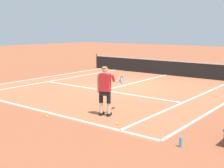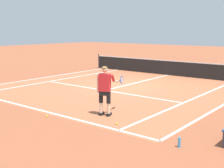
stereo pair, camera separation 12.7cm
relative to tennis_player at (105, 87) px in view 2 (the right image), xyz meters
The scene contains 13 objects.
ground_plane 5.79m from the tennis_player, 119.25° to the left, with size 80.00×80.00×0.00m, color #9E5133.
court_inner_surface 5.28m from the tennis_player, 122.48° to the left, with size 10.98×11.09×0.00m, color #B2603D.
line_baseline 3.11m from the tennis_player, 160.81° to the right, with size 10.98×0.10×0.01m, color white.
line_service 4.45m from the tennis_player, 129.97° to the left, with size 8.23×0.10×0.01m, color white.
line_centre_service 7.16m from the tennis_player, 113.13° to the left, with size 0.10×6.40×0.01m, color white.
line_singles_left 8.23m from the tennis_player, 147.61° to the left, with size 0.10×10.69×0.01m, color white.
line_singles_right 4.68m from the tennis_player, 73.12° to the left, with size 0.10×10.69×0.01m, color white.
line_doubles_left 9.41m from the tennis_player, 152.12° to the left, with size 0.10×10.69×0.01m, color white.
tennis_net 10.13m from the tennis_player, 105.99° to the left, with size 11.96×0.08×1.07m.
tennis_player is the anchor object (origin of this frame).
tennis_ball_near_feet 1.45m from the tennis_player, 31.10° to the right, with size 0.07×0.07×0.07m, color #CCE02D.
tennis_ball_by_baseline 2.21m from the tennis_player, 135.61° to the right, with size 0.07×0.07×0.07m, color #CCE02D.
water_bottle 3.56m from the tennis_player, 17.69° to the right, with size 0.07×0.07×0.26m, color #3393D6.
Camera 2 is at (9.24, -12.73, 2.93)m, focal length 48.55 mm.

